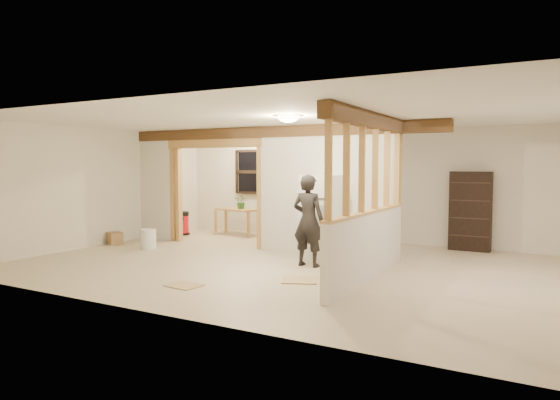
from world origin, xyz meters
The scene contains 28 objects.
floor centered at (0.00, 0.00, -0.01)m, with size 9.00×6.50×0.01m, color #C1AE8F.
ceiling centered at (0.00, 0.00, 2.50)m, with size 9.00×6.50×0.01m, color white.
wall_back centered at (0.00, 3.25, 1.25)m, with size 9.00×0.01×2.50m, color silver.
wall_front centered at (0.00, -3.25, 1.25)m, with size 9.00×0.01×2.50m, color silver.
wall_left centered at (-4.50, 0.00, 1.25)m, with size 0.01×6.50×2.50m, color silver.
partition_left_stub centered at (-4.05, 1.20, 1.25)m, with size 0.90×0.12×2.50m, color silver.
partition_center centered at (0.20, 1.20, 1.25)m, with size 2.80×0.12×2.50m, color silver.
doorway_frame centered at (-2.40, 1.20, 1.10)m, with size 2.46×0.14×2.20m, color tan.
header_beam_back centered at (-1.00, 1.20, 2.38)m, with size 7.00×0.18×0.22m, color brown.
header_beam_right centered at (1.60, -0.40, 2.38)m, with size 0.18×3.30×0.22m, color brown.
pony_wall centered at (1.60, -0.40, 0.50)m, with size 0.12×3.20×1.00m, color silver.
stud_partition centered at (1.60, -0.40, 1.66)m, with size 0.14×3.20×1.32m, color tan.
window_back centered at (-2.60, 3.17, 1.55)m, with size 1.12×0.10×1.10m, color black.
ceiling_dome_main centered at (0.30, -0.50, 2.48)m, with size 0.36×0.36×0.16m, color #FFEABF.
ceiling_dome_util centered at (-2.50, 2.30, 2.48)m, with size 0.32×0.32×0.14m, color #FFEABF.
hanging_bulb centered at (-2.00, 1.60, 2.18)m, with size 0.07×0.07×0.07m, color #FFD88C.
refrigerator centered at (0.28, 0.83, 0.77)m, with size 0.63×0.61×1.54m, color silver.
woman centered at (0.39, 0.06, 0.78)m, with size 0.57×0.37×1.56m, color black.
work_table centered at (-2.79, 2.61, 0.33)m, with size 1.04×0.52×0.65m, color tan.
potted_plant centered at (-2.64, 2.61, 0.83)m, with size 0.31×0.27×0.35m, color #2A752F.
shop_vac centered at (-4.03, 1.99, 0.29)m, with size 0.45×0.45×0.59m, color #B41019.
bookshelf centered at (2.56, 3.05, 0.80)m, with size 0.80×0.27×1.59m, color black.
bucket centered at (-3.26, 0.06, 0.20)m, with size 0.32×0.32×0.41m, color silver.
box_util_a centered at (-1.45, 2.45, 0.13)m, with size 0.31×0.27×0.27m, color #9D784C.
box_util_b centered at (-4.05, 1.83, 0.15)m, with size 0.32×0.32×0.30m, color #9D784C.
box_front centered at (-4.31, 0.14, 0.13)m, with size 0.32×0.26×0.26m, color #9D784C.
floor_panel_near centered at (0.74, -0.95, 0.01)m, with size 0.52×0.52×0.02m, color tan.
floor_panel_far centered at (-0.55, -2.06, 0.01)m, with size 0.47×0.38×0.02m, color tan.
Camera 1 is at (4.03, -7.51, 1.72)m, focal length 32.00 mm.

